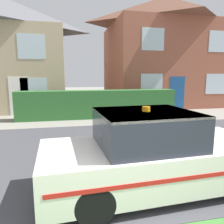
{
  "coord_description": "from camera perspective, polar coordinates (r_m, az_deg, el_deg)",
  "views": [
    {
      "loc": [
        -0.75,
        -1.54,
        2.15
      ],
      "look_at": [
        0.61,
        4.93,
        1.05
      ],
      "focal_mm": 35.0,
      "sensor_mm": 36.0,
      "label": 1
    }
  ],
  "objects": [
    {
      "name": "police_car",
      "position": [
        4.27,
        10.69,
        -10.71
      ],
      "size": [
        4.33,
        1.92,
        1.59
      ],
      "rotation": [
        0.0,
        0.0,
        0.05
      ],
      "color": "black",
      "rests_on": "road_strip"
    },
    {
      "name": "garden_hedge",
      "position": [
        11.27,
        -3.52,
        2.09
      ],
      "size": [
        8.06,
        0.86,
        1.42
      ],
      "primitive_type": "cube",
      "color": "#2D662D",
      "rests_on": "ground"
    },
    {
      "name": "house_left",
      "position": [
        15.97,
        -26.24,
        13.59
      ],
      "size": [
        7.78,
        6.0,
        6.98
      ],
      "color": "tan",
      "rests_on": "ground"
    },
    {
      "name": "road_strip",
      "position": [
        6.35,
        -4.48,
        -10.32
      ],
      "size": [
        28.0,
        6.63,
        0.01
      ],
      "primitive_type": "cube",
      "color": "#424247",
      "rests_on": "ground"
    },
    {
      "name": "house_right",
      "position": [
        17.59,
        13.33,
        15.3
      ],
      "size": [
        8.44,
        6.86,
        7.88
      ],
      "color": "#93513D",
      "rests_on": "ground"
    }
  ]
}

